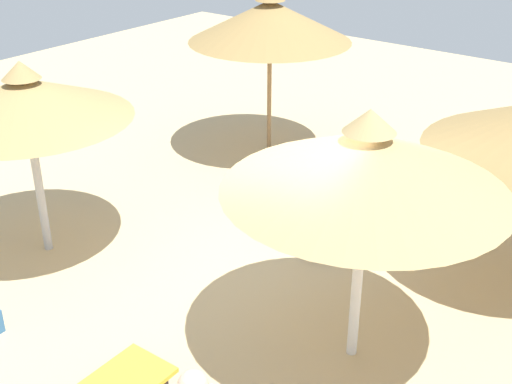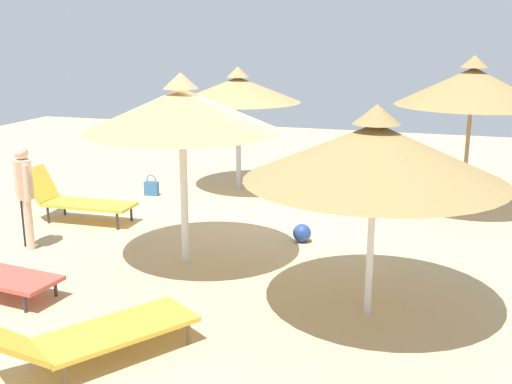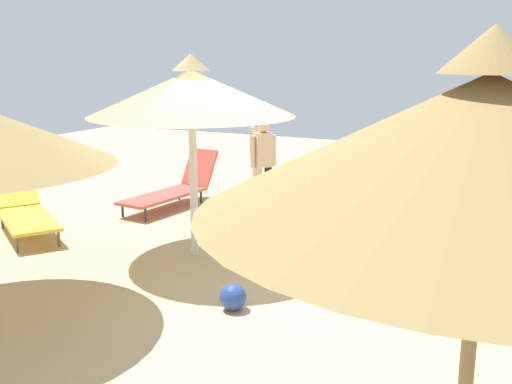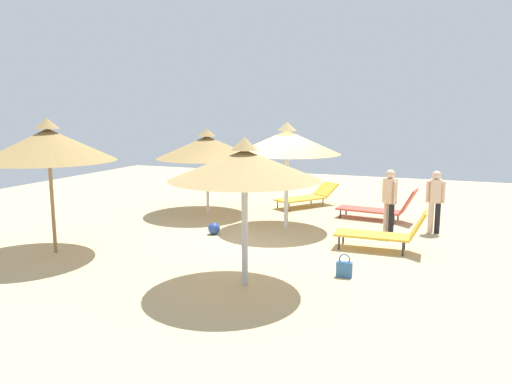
# 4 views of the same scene
# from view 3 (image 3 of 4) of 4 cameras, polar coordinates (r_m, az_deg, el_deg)

# --- Properties ---
(ground) EXTENTS (24.00, 24.00, 0.10)m
(ground) POSITION_cam_3_polar(r_m,az_deg,el_deg) (7.78, 0.38, -8.01)
(ground) COLOR tan
(parasol_umbrella_near_right) EXTENTS (2.74, 2.74, 2.86)m
(parasol_umbrella_near_right) POSITION_cam_3_polar(r_m,az_deg,el_deg) (3.00, 20.80, 4.10)
(parasol_umbrella_near_right) COLOR olive
(parasol_umbrella_near_right) RESTS_ON ground
(parasol_umbrella_center) EXTENTS (2.74, 2.74, 2.73)m
(parasol_umbrella_center) POSITION_cam_3_polar(r_m,az_deg,el_deg) (8.08, -6.09, 9.21)
(parasol_umbrella_center) COLOR white
(parasol_umbrella_center) RESTS_ON ground
(lounge_chair_back) EXTENTS (1.93, 0.66, 0.93)m
(lounge_chair_back) POSITION_cam_3_polar(r_m,az_deg,el_deg) (10.22, 8.19, -0.35)
(lounge_chair_back) COLOR gold
(lounge_chair_back) RESTS_ON ground
(lounge_chair_far_right) EXTENTS (2.21, 0.88, 0.94)m
(lounge_chair_far_right) POSITION_cam_3_polar(r_m,az_deg,el_deg) (11.09, -7.70, 0.43)
(lounge_chair_far_right) COLOR #CC4C3F
(lounge_chair_far_right) RESTS_ON ground
(lounge_chair_front) EXTENTS (1.76, 2.16, 0.69)m
(lounge_chair_front) POSITION_cam_3_polar(r_m,az_deg,el_deg) (10.05, -20.93, -1.78)
(lounge_chair_front) COLOR gold
(lounge_chair_front) RESTS_ON ground
(person_standing_edge) EXTENTS (0.38, 0.36, 1.61)m
(person_standing_edge) POSITION_cam_3_polar(r_m,az_deg,el_deg) (10.56, 0.68, 3.05)
(person_standing_edge) COLOR beige
(person_standing_edge) RESTS_ON ground
(person_standing_far_left) EXTENTS (0.45, 0.24, 1.56)m
(person_standing_far_left) POSITION_cam_3_polar(r_m,az_deg,el_deg) (11.74, 0.12, 3.84)
(person_standing_far_left) COLOR black
(person_standing_far_left) RESTS_ON ground
(handbag) EXTENTS (0.29, 0.15, 0.44)m
(handbag) POSITION_cam_3_polar(r_m,az_deg,el_deg) (9.44, 18.94, -3.58)
(handbag) COLOR #336699
(handbag) RESTS_ON ground
(beach_ball) EXTENTS (0.29, 0.29, 0.29)m
(beach_ball) POSITION_cam_3_polar(r_m,az_deg,el_deg) (6.67, -2.17, -9.84)
(beach_ball) COLOR navy
(beach_ball) RESTS_ON ground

